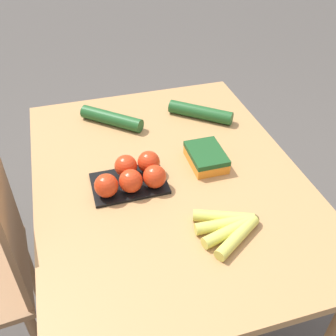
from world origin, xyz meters
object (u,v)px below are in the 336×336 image
(cucumber_far, at_px, (112,119))
(tomato_pack, at_px, (133,175))
(carrot_bag, at_px, (206,156))
(banana_bunch, at_px, (230,227))
(cucumber_near, at_px, (200,112))

(cucumber_far, bearing_deg, tomato_pack, -179.48)
(carrot_bag, relative_size, cucumber_far, 0.68)
(banana_bunch, distance_m, carrot_bag, 0.33)
(banana_bunch, height_order, tomato_pack, tomato_pack)
(tomato_pack, bearing_deg, banana_bunch, -141.06)
(tomato_pack, xyz_separation_m, carrot_bag, (0.04, -0.28, -0.01))
(tomato_pack, height_order, cucumber_far, tomato_pack)
(tomato_pack, xyz_separation_m, cucumber_near, (0.34, -0.37, -0.01))
(tomato_pack, bearing_deg, cucumber_far, 0.52)
(carrot_bag, height_order, cucumber_near, cucumber_near)
(banana_bunch, relative_size, carrot_bag, 1.22)
(tomato_pack, bearing_deg, carrot_bag, -80.92)
(tomato_pack, relative_size, cucumber_near, 1.02)
(tomato_pack, height_order, cucumber_near, tomato_pack)
(cucumber_near, xyz_separation_m, cucumber_far, (0.06, 0.37, 0.00))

